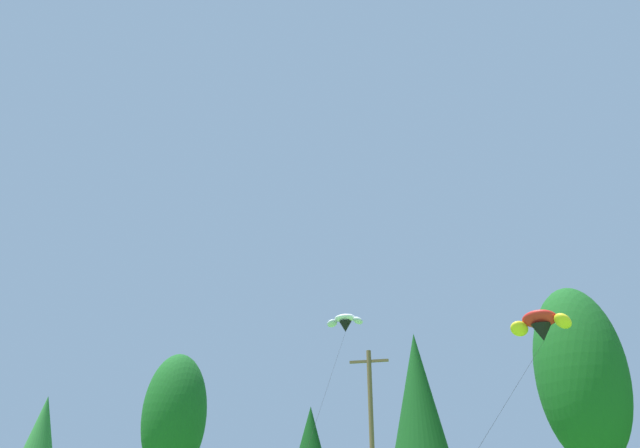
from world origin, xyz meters
The scene contains 8 objects.
treeline_tree_a centered at (-32.06, 42.31, 6.00)m, with size 3.71×3.71×9.59m.
treeline_tree_b centered at (-20.50, 43.80, 7.78)m, with size 5.27×5.27×12.84m.
treeline_tree_c centered at (-9.21, 45.51, 5.22)m, with size 3.43×3.43×8.33m.
treeline_tree_d centered at (-0.45, 45.03, 8.54)m, with size 4.60×4.60×13.63m.
treeline_tree_e centered at (10.99, 42.02, 9.33)m, with size 5.96×5.96×15.41m.
utility_pole centered at (-1.62, 30.96, 4.89)m, with size 2.20×0.26×9.25m.
parafoil_kite_high_white centered at (-6.41, 46.39, 15.36)m, with size 3.48×17.84×14.53m.
parafoil_kite_mid_red_yellow centered at (8.31, 36.17, 11.38)m, with size 8.04×15.35×11.23m.
Camera 1 is at (4.14, -0.64, 2.02)m, focal length 31.85 mm.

